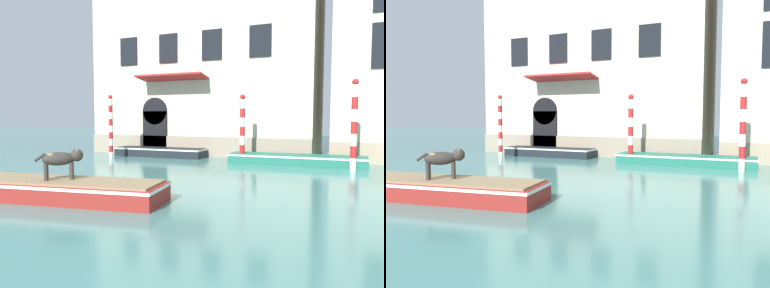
# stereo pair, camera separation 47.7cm
# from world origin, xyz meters

# --- Properties ---
(palazzo_left) EXTENTS (13.95, 7.40, 15.94)m
(palazzo_left) POSITION_xyz_m (3.17, 21.89, 7.95)
(palazzo_left) COLOR beige
(palazzo_left) RESTS_ON ground_plane
(boat_foreground) EXTENTS (7.86, 2.83, 0.57)m
(boat_foreground) POSITION_xyz_m (3.87, 6.47, 0.31)
(boat_foreground) COLOR maroon
(boat_foreground) RESTS_ON ground_plane
(dog_on_deck) EXTENTS (1.02, 0.98, 0.86)m
(dog_on_deck) POSITION_xyz_m (4.78, 6.65, 1.14)
(dog_on_deck) COLOR #332D28
(dog_on_deck) RESTS_ON boat_foreground
(boat_moored_near_palazzo) EXTENTS (5.46, 1.49, 0.52)m
(boat_moored_near_palazzo) POSITION_xyz_m (1.70, 17.88, 0.27)
(boat_moored_near_palazzo) COLOR black
(boat_moored_near_palazzo) RESTS_ON ground_plane
(boat_moored_far) EXTENTS (6.45, 1.73, 0.48)m
(boat_moored_far) POSITION_xyz_m (9.57, 17.17, 0.25)
(boat_moored_far) COLOR #1E6651
(boat_moored_far) RESTS_ON ground_plane
(mooring_pole_0) EXTENTS (0.24, 0.24, 3.53)m
(mooring_pole_0) POSITION_xyz_m (-0.24, 15.80, 1.78)
(mooring_pole_0) COLOR white
(mooring_pole_0) RESTS_ON ground_plane
(mooring_pole_2) EXTENTS (0.27, 0.27, 3.94)m
(mooring_pole_2) POSITION_xyz_m (12.14, 16.23, 1.99)
(mooring_pole_2) COLOR white
(mooring_pole_2) RESTS_ON ground_plane
(mooring_pole_3) EXTENTS (0.27, 0.27, 3.44)m
(mooring_pole_3) POSITION_xyz_m (6.99, 16.83, 1.74)
(mooring_pole_3) COLOR white
(mooring_pole_3) RESTS_ON ground_plane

